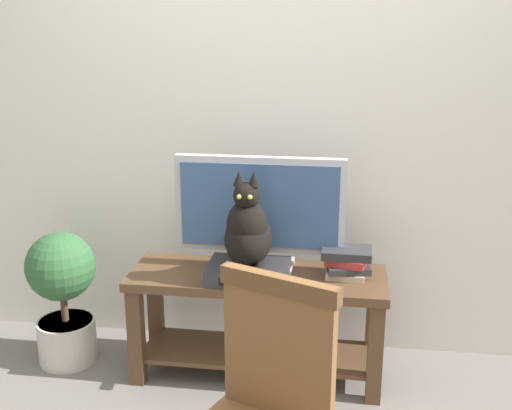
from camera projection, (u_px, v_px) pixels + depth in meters
name	position (u px, v px, depth m)	size (l,w,h in m)	color
back_wall	(280.00, 86.00, 3.26)	(7.00, 0.12, 2.80)	silver
tv_stand	(257.00, 307.00, 3.15)	(1.24, 0.42, 0.54)	#513823
tv	(260.00, 210.00, 3.09)	(0.82, 0.20, 0.56)	#B7B7BC
media_box	(248.00, 272.00, 3.03)	(0.38, 0.27, 0.08)	#2D2D30
cat	(248.00, 231.00, 2.95)	(0.22, 0.36, 0.46)	black
wooden_chair	(262.00, 408.00, 2.04)	(0.54, 0.54, 0.96)	brown
book_stack	(347.00, 262.00, 3.05)	(0.24, 0.18, 0.14)	beige
potted_plant	(63.00, 291.00, 3.28)	(0.35, 0.35, 0.70)	beige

